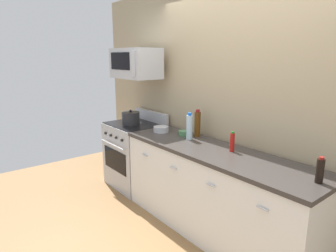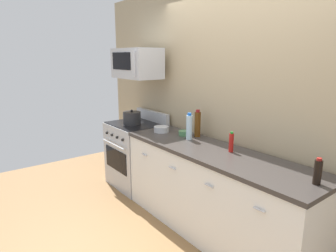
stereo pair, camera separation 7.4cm
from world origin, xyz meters
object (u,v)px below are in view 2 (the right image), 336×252
Objects in this scene: bottle_water_clear at (189,127)px; bowl_steel_prep at (161,129)px; range_oven at (136,154)px; bottle_hot_sauce_red at (231,142)px; bottle_soy_sauce_dark at (318,172)px; stockpot at (132,118)px; microwave at (137,63)px; bowl_green_glaze at (184,133)px; bottle_wine_amber at (198,124)px.

bottle_water_clear is 0.48m from bowl_steel_prep.
range_oven is 1.75m from bottle_hot_sauce_red.
stockpot is at bearing -178.41° from bottle_soy_sauce_dark.
bottle_hot_sauce_red is 0.89m from bottle_soy_sauce_dark.
microwave reaches higher than bottle_hot_sauce_red.
range_oven is 1.44× the size of microwave.
bowl_green_glaze is at bearing 176.17° from bottle_soy_sauce_dark.
bottle_soy_sauce_dark is (0.89, -0.08, -0.00)m from bottle_hot_sauce_red.
bottle_water_clear is 1.48m from bottle_soy_sauce_dark.
bottle_water_clear is 0.21m from bowl_green_glaze.
bottle_hot_sauce_red is (0.62, -0.12, -0.06)m from bottle_wine_amber.
bottle_wine_amber reaches higher than range_oven.
bottle_wine_amber is at bearing 12.11° from range_oven.
bowl_green_glaze is at bearing 159.08° from bottle_water_clear.
bottle_water_clear is at bearing 6.33° from stockpot.
bowl_steel_prep is (-1.94, -0.00, -0.06)m from bottle_soy_sauce_dark.
bowl_steel_prep is 0.32m from bowl_green_glaze.
microwave is 1.27m from bottle_water_clear.
bottle_hot_sauce_red is at bearing 3.18° from bottle_water_clear.
bottle_hot_sauce_red is at bearing -11.34° from bottle_wine_amber.
bowl_green_glaze is (0.91, 0.13, 0.48)m from range_oven.
bottle_water_clear is 2.35× the size of bowl_green_glaze.
range_oven is at bearing -176.61° from bottle_hot_sauce_red.
bottle_wine_amber is at bearing 101.41° from bottle_water_clear.
bowl_steel_prep is at bearing -154.46° from bottle_wine_amber.
bottle_wine_amber reaches higher than bowl_steel_prep.
bottle_wine_amber is at bearing 168.66° from bottle_hot_sauce_red.
range_oven is 0.78m from bowl_steel_prep.
range_oven is 1.04m from bowl_green_glaze.
bottle_wine_amber is 1.05× the size of bottle_water_clear.
bottle_hot_sauce_red is 1.57× the size of bowl_green_glaze.
range_oven is at bearing -176.50° from bottle_water_clear.
bottle_hot_sauce_red is 0.83× the size of stockpot.
range_oven is at bearing 90.00° from stockpot.
bottle_hot_sauce_red reaches higher than bowl_steel_prep.
bottle_water_clear is (1.07, 0.07, 0.60)m from range_oven.
bowl_green_glaze is 0.53× the size of stockpot.
bottle_hot_sauce_red is 1.67m from stockpot.
bowl_steel_prep is at bearing -179.94° from bottle_soy_sauce_dark.
bowl_steel_prep is 0.61m from stockpot.
microwave reaches higher than bottle_wine_amber.
bottle_wine_amber is 1.58× the size of bottle_soy_sauce_dark.
bottle_wine_amber is 0.49m from bowl_steel_prep.
bottle_hot_sauce_red is (1.66, 0.05, -0.73)m from microwave.
bottle_wine_amber reaches higher than bowl_green_glaze.
microwave is 5.73× the size of bowl_green_glaze.
bottle_soy_sauce_dark is (1.48, -0.05, -0.05)m from bottle_water_clear.
bottle_wine_amber reaches higher than bottle_water_clear.
bottle_soy_sauce_dark is at bearing 0.06° from bowl_steel_prep.
bottle_soy_sauce_dark is (2.55, -0.03, -0.73)m from microwave.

